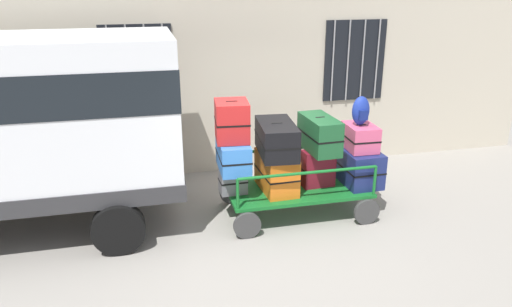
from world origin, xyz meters
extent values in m
plane|color=gray|center=(0.00, 0.00, 0.00)|extent=(40.00, 40.00, 0.00)
cube|color=#BCB29E|center=(0.00, 2.50, 2.50)|extent=(12.00, 0.30, 5.00)
cube|color=black|center=(-1.80, 2.33, 2.00)|extent=(1.20, 0.04, 1.50)
cylinder|color=gray|center=(-2.25, 2.29, 2.00)|extent=(0.03, 0.03, 1.50)
cylinder|color=gray|center=(-1.95, 2.29, 2.00)|extent=(0.03, 0.03, 1.50)
cylinder|color=gray|center=(-1.65, 2.29, 2.00)|extent=(0.03, 0.03, 1.50)
cylinder|color=gray|center=(-1.35, 2.29, 2.00)|extent=(0.03, 0.03, 1.50)
cube|color=black|center=(2.20, 2.33, 2.00)|extent=(1.20, 0.04, 1.50)
cylinder|color=gray|center=(1.75, 2.29, 2.00)|extent=(0.03, 0.03, 1.50)
cylinder|color=gray|center=(2.05, 2.29, 2.00)|extent=(0.03, 0.03, 1.50)
cylinder|color=gray|center=(2.35, 2.29, 2.00)|extent=(0.03, 0.03, 1.50)
cylinder|color=gray|center=(2.65, 2.29, 2.00)|extent=(0.03, 0.03, 1.50)
cylinder|color=black|center=(-2.20, -0.25, 0.35)|extent=(0.70, 0.22, 0.70)
cube|color=#146023|center=(0.44, 0.30, 0.42)|extent=(2.13, 1.13, 0.05)
cylinder|color=#383838|center=(1.35, -0.29, 0.20)|extent=(0.39, 0.06, 0.39)
cylinder|color=#383838|center=(1.35, 0.88, 0.20)|extent=(0.39, 0.06, 0.39)
cylinder|color=#383838|center=(-0.47, -0.29, 0.20)|extent=(0.39, 0.06, 0.39)
cylinder|color=#383838|center=(-0.47, 0.88, 0.20)|extent=(0.39, 0.06, 0.39)
cylinder|color=#146023|center=(1.46, -0.23, 0.67)|extent=(0.04, 0.04, 0.44)
cylinder|color=#146023|center=(1.46, 0.82, 0.67)|extent=(0.04, 0.04, 0.44)
cylinder|color=#146023|center=(-0.59, -0.23, 0.67)|extent=(0.04, 0.04, 0.44)
cylinder|color=#146023|center=(-0.59, 0.82, 0.67)|extent=(0.04, 0.04, 0.44)
cylinder|color=#146023|center=(0.44, -0.23, 0.89)|extent=(2.05, 0.04, 0.04)
cylinder|color=#146023|center=(0.44, 0.82, 0.89)|extent=(2.05, 0.04, 0.04)
cube|color=slate|center=(-0.55, 0.33, 0.64)|extent=(0.40, 0.29, 0.39)
cube|color=black|center=(-0.55, 0.33, 0.64)|extent=(0.41, 0.30, 0.02)
cube|color=black|center=(-0.55, 0.33, 0.83)|extent=(0.14, 0.03, 0.02)
cube|color=#3372C6|center=(-0.55, 0.28, 1.05)|extent=(0.44, 0.78, 0.42)
cube|color=black|center=(-0.55, 0.28, 1.05)|extent=(0.45, 0.80, 0.02)
cube|color=black|center=(-0.55, 0.28, 1.26)|extent=(0.15, 0.03, 0.02)
cube|color=#B21E1E|center=(-0.55, 0.33, 1.56)|extent=(0.51, 0.60, 0.57)
cube|color=black|center=(-0.55, 0.33, 1.56)|extent=(0.52, 0.61, 0.02)
cube|color=black|center=(-0.55, 0.33, 1.83)|extent=(0.16, 0.04, 0.02)
cube|color=orange|center=(0.11, 0.29, 0.72)|extent=(0.49, 0.86, 0.56)
cube|color=black|center=(0.11, 0.29, 0.72)|extent=(0.50, 0.87, 0.02)
cube|color=black|center=(0.11, 0.29, 1.00)|extent=(0.16, 0.04, 0.02)
cube|color=black|center=(0.11, 0.31, 1.25)|extent=(0.59, 1.02, 0.47)
cube|color=black|center=(0.11, 0.31, 1.25)|extent=(0.60, 1.03, 0.02)
cube|color=black|center=(0.11, 0.31, 1.48)|extent=(0.16, 0.04, 0.02)
cube|color=maroon|center=(0.77, 0.28, 0.73)|extent=(0.51, 0.29, 0.57)
cube|color=black|center=(0.77, 0.28, 0.73)|extent=(0.52, 0.30, 0.02)
cube|color=black|center=(0.77, 0.28, 1.01)|extent=(0.16, 0.04, 0.02)
cube|color=#194C28|center=(0.77, 0.29, 1.28)|extent=(0.44, 0.86, 0.51)
cube|color=black|center=(0.77, 0.29, 1.28)|extent=(0.45, 0.88, 0.02)
cube|color=black|center=(0.77, 0.29, 1.53)|extent=(0.14, 0.04, 0.02)
cube|color=navy|center=(1.42, 0.28, 0.71)|extent=(0.54, 0.87, 0.54)
cube|color=black|center=(1.42, 0.28, 0.71)|extent=(0.55, 0.88, 0.02)
cube|color=black|center=(1.42, 0.28, 0.98)|extent=(0.16, 0.03, 0.02)
cube|color=#CC4C72|center=(1.42, 0.27, 1.18)|extent=(0.43, 0.59, 0.39)
cube|color=black|center=(1.42, 0.27, 1.18)|extent=(0.45, 0.60, 0.02)
cube|color=black|center=(1.42, 0.27, 1.37)|extent=(0.15, 0.03, 0.02)
ellipsoid|color=navy|center=(1.39, 0.26, 1.60)|extent=(0.27, 0.19, 0.44)
cube|color=navy|center=(1.39, 0.17, 1.56)|extent=(0.14, 0.06, 0.15)
camera|label=1|loc=(-1.75, -6.17, 3.45)|focal=33.87mm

